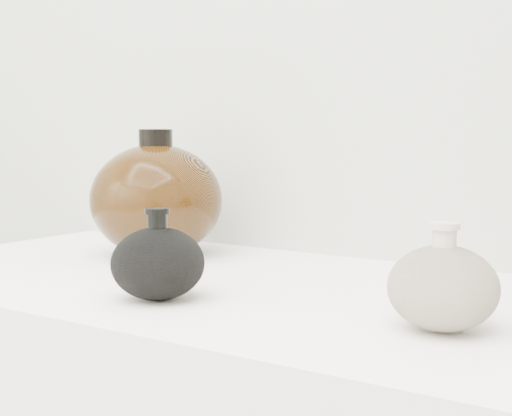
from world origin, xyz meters
The scene contains 3 objects.
black_gourd_vase centered at (-0.10, 0.82, 0.94)m, with size 0.13×0.13×0.10m.
cream_gourd_vase centered at (0.21, 0.87, 0.94)m, with size 0.13×0.13×0.10m.
left_round_pot centered at (-0.30, 1.05, 0.99)m, with size 0.27×0.27×0.20m.
Camera 1 is at (0.43, 0.22, 1.09)m, focal length 50.00 mm.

